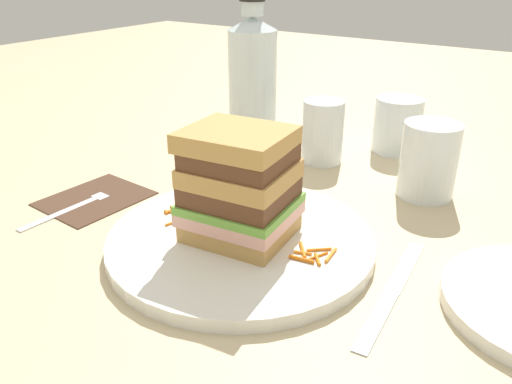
# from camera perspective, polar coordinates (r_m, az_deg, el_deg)

# --- Properties ---
(ground_plane) EXTENTS (3.00, 3.00, 0.00)m
(ground_plane) POSITION_cam_1_polar(r_m,az_deg,el_deg) (0.57, -1.50, -6.72)
(ground_plane) COLOR #C6B289
(main_plate) EXTENTS (0.29, 0.29, 0.02)m
(main_plate) POSITION_cam_1_polar(r_m,az_deg,el_deg) (0.57, -1.68, -5.39)
(main_plate) COLOR white
(main_plate) RESTS_ON ground_plane
(sandwich) EXTENTS (0.12, 0.11, 0.12)m
(sandwich) POSITION_cam_1_polar(r_m,az_deg,el_deg) (0.54, -1.81, 0.71)
(sandwich) COLOR tan
(sandwich) RESTS_ON main_plate
(carrot_shred_0) EXTENTS (0.02, 0.01, 0.00)m
(carrot_shred_0) POSITION_cam_1_polar(r_m,az_deg,el_deg) (0.63, -8.43, -1.72)
(carrot_shred_0) COLOR orange
(carrot_shred_0) RESTS_ON main_plate
(carrot_shred_1) EXTENTS (0.00, 0.03, 0.00)m
(carrot_shred_1) POSITION_cam_1_polar(r_m,az_deg,el_deg) (0.63, -9.23, -1.88)
(carrot_shred_1) COLOR orange
(carrot_shred_1) RESTS_ON main_plate
(carrot_shred_2) EXTENTS (0.01, 0.02, 0.00)m
(carrot_shred_2) POSITION_cam_1_polar(r_m,az_deg,el_deg) (0.61, -7.43, -2.62)
(carrot_shred_2) COLOR orange
(carrot_shred_2) RESTS_ON main_plate
(carrot_shred_3) EXTENTS (0.03, 0.02, 0.00)m
(carrot_shred_3) POSITION_cam_1_polar(r_m,az_deg,el_deg) (0.62, -8.86, -2.15)
(carrot_shred_3) COLOR orange
(carrot_shred_3) RESTS_ON main_plate
(carrot_shred_4) EXTENTS (0.01, 0.03, 0.00)m
(carrot_shred_4) POSITION_cam_1_polar(r_m,az_deg,el_deg) (0.60, -8.95, -3.27)
(carrot_shred_4) COLOR orange
(carrot_shred_4) RESTS_ON main_plate
(carrot_shred_5) EXTENTS (0.03, 0.01, 0.00)m
(carrot_shred_5) POSITION_cam_1_polar(r_m,az_deg,el_deg) (0.53, 5.24, -7.26)
(carrot_shred_5) COLOR orange
(carrot_shred_5) RESTS_ON main_plate
(carrot_shred_6) EXTENTS (0.01, 0.03, 0.00)m
(carrot_shred_6) POSITION_cam_1_polar(r_m,az_deg,el_deg) (0.53, 6.77, -7.09)
(carrot_shred_6) COLOR orange
(carrot_shred_6) RESTS_ON main_plate
(carrot_shred_7) EXTENTS (0.02, 0.01, 0.00)m
(carrot_shred_7) POSITION_cam_1_polar(r_m,az_deg,el_deg) (0.54, 5.21, -6.72)
(carrot_shred_7) COLOR orange
(carrot_shred_7) RESTS_ON main_plate
(carrot_shred_8) EXTENTS (0.01, 0.03, 0.00)m
(carrot_shred_8) POSITION_cam_1_polar(r_m,az_deg,el_deg) (0.53, 8.28, -6.93)
(carrot_shred_8) COLOR orange
(carrot_shred_8) RESTS_ON main_plate
(carrot_shred_9) EXTENTS (0.02, 0.02, 0.00)m
(carrot_shred_9) POSITION_cam_1_polar(r_m,az_deg,el_deg) (0.54, 7.00, -6.34)
(carrot_shred_9) COLOR orange
(carrot_shred_9) RESTS_ON main_plate
(carrot_shred_10) EXTENTS (0.02, 0.02, 0.00)m
(carrot_shred_10) POSITION_cam_1_polar(r_m,az_deg,el_deg) (0.53, 6.82, -7.41)
(carrot_shred_10) COLOR orange
(carrot_shred_10) RESTS_ON main_plate
(carrot_shred_11) EXTENTS (0.02, 0.03, 0.00)m
(carrot_shred_11) POSITION_cam_1_polar(r_m,az_deg,el_deg) (0.54, 5.19, -6.40)
(carrot_shred_11) COLOR orange
(carrot_shred_11) RESTS_ON main_plate
(napkin_dark) EXTENTS (0.12, 0.13, 0.00)m
(napkin_dark) POSITION_cam_1_polar(r_m,az_deg,el_deg) (0.72, -17.37, -0.64)
(napkin_dark) COLOR #4C3323
(napkin_dark) RESTS_ON ground_plane
(fork) EXTENTS (0.02, 0.17, 0.00)m
(fork) POSITION_cam_1_polar(r_m,az_deg,el_deg) (0.70, -18.84, -1.05)
(fork) COLOR silver
(fork) RESTS_ON napkin_dark
(knife) EXTENTS (0.03, 0.20, 0.00)m
(knife) POSITION_cam_1_polar(r_m,az_deg,el_deg) (0.52, 14.75, -10.75)
(knife) COLOR silver
(knife) RESTS_ON ground_plane
(juice_glass) EXTENTS (0.07, 0.07, 0.10)m
(juice_glass) POSITION_cam_1_polar(r_m,az_deg,el_deg) (0.71, 18.52, 2.95)
(juice_glass) COLOR white
(juice_glass) RESTS_ON ground_plane
(water_bottle) EXTENTS (0.08, 0.08, 0.24)m
(water_bottle) POSITION_cam_1_polar(r_m,az_deg,el_deg) (0.85, -0.38, 12.20)
(water_bottle) COLOR silver
(water_bottle) RESTS_ON ground_plane
(empty_tumbler_0) EXTENTS (0.08, 0.08, 0.09)m
(empty_tumbler_0) POSITION_cam_1_polar(r_m,az_deg,el_deg) (0.87, 15.39, 7.16)
(empty_tumbler_0) COLOR silver
(empty_tumbler_0) RESTS_ON ground_plane
(empty_tumbler_1) EXTENTS (0.06, 0.06, 0.10)m
(empty_tumbler_1) POSITION_cam_1_polar(r_m,az_deg,el_deg) (0.80, 7.41, 6.65)
(empty_tumbler_1) COLOR silver
(empty_tumbler_1) RESTS_ON ground_plane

